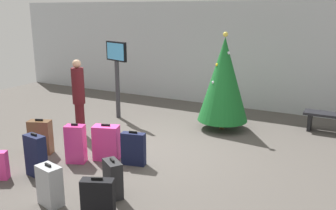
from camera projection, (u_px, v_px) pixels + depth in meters
name	position (u px, v px, depth m)	size (l,w,h in m)	color
ground_plane	(146.00, 151.00, 7.76)	(16.00, 16.00, 0.00)	#514C47
back_wall	(221.00, 54.00, 11.20)	(16.00, 0.20, 3.17)	#B7BCC1
holiday_tree	(224.00, 80.00, 8.88)	(1.24, 1.24, 2.40)	#4C3319
flight_info_kiosk	(117.00, 66.00, 9.81)	(0.79, 0.33, 2.09)	#333338
waiting_bench	(331.00, 119.00, 8.83)	(1.23, 0.44, 0.48)	black
traveller_0	(79.00, 96.00, 8.48)	(0.37, 0.37, 1.81)	#4C1419
suitcase_0	(113.00, 179.00, 5.80)	(0.44, 0.39, 0.64)	#232326
suitcase_2	(98.00, 199.00, 5.20)	(0.50, 0.36, 0.63)	black
suitcase_3	(133.00, 149.00, 6.99)	(0.49, 0.26, 0.68)	#141938
suitcase_4	(41.00, 137.00, 7.54)	(0.51, 0.38, 0.75)	brown
suitcase_5	(76.00, 144.00, 7.09)	(0.43, 0.36, 0.79)	#E5388C
suitcase_6	(50.00, 186.00, 5.53)	(0.44, 0.32, 0.67)	#9EA0A5
suitcase_7	(36.00, 156.00, 6.49)	(0.44, 0.25, 0.81)	#141938
suitcase_8	(106.00, 143.00, 7.23)	(0.57, 0.43, 0.74)	#E5388C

